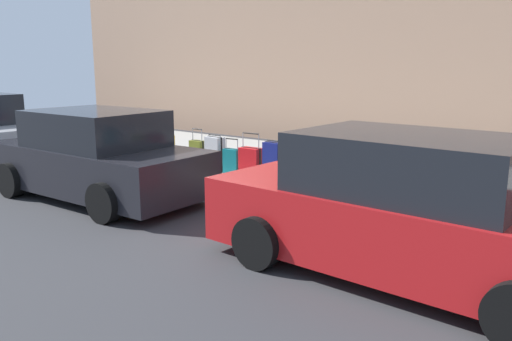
{
  "coord_description": "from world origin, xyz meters",
  "views": [
    {
      "loc": [
        -7.22,
        7.31,
        2.39
      ],
      "look_at": [
        -1.92,
        0.51,
        0.62
      ],
      "focal_mm": 36.21,
      "sensor_mm": 36.0,
      "label": 1
    }
  ],
  "objects": [
    {
      "name": "fire_hydrant",
      "position": [
        1.49,
        -0.68,
        0.52
      ],
      "size": [
        0.39,
        0.21,
        0.73
      ],
      "color": "#D89E0C",
      "rests_on": "sidewalk_curb"
    },
    {
      "name": "suitcase_silver_1",
      "position": [
        -3.46,
        -0.64,
        0.52
      ],
      "size": [
        0.4,
        0.29,
        0.82
      ],
      "color": "#9EA0A8",
      "rests_on": "sidewalk_curb"
    },
    {
      "name": "bollard_post",
      "position": [
        2.25,
        -0.53,
        0.49
      ],
      "size": [
        0.14,
        0.14,
        0.7
      ],
      "primitive_type": "cylinder",
      "color": "#333338",
      "rests_on": "sidewalk_curb"
    },
    {
      "name": "ground_plane",
      "position": [
        0.0,
        0.0,
        0.0
      ],
      "size": [
        40.0,
        40.0,
        0.0
      ],
      "primitive_type": "plane",
      "color": "#333335"
    },
    {
      "name": "sidewalk_curb",
      "position": [
        0.0,
        -2.5,
        0.07
      ],
      "size": [
        18.0,
        5.0,
        0.14
      ],
      "primitive_type": "cube",
      "color": "#9E9B93",
      "rests_on": "ground_plane"
    },
    {
      "name": "suitcase_navy_5",
      "position": [
        -1.39,
        -0.71,
        0.53
      ],
      "size": [
        0.41,
        0.24,
        0.83
      ],
      "color": "navy",
      "rests_on": "sidewalk_curb"
    },
    {
      "name": "suitcase_silver_8",
      "position": [
        0.17,
        -0.73,
        0.51
      ],
      "size": [
        0.42,
        0.25,
        0.8
      ],
      "color": "#9EA0A8",
      "rests_on": "sidewalk_curb"
    },
    {
      "name": "suitcase_teal_7",
      "position": [
        -0.33,
        -0.71,
        0.41
      ],
      "size": [
        0.37,
        0.21,
        0.76
      ],
      "color": "#0F606B",
      "rests_on": "sidewalk_curb"
    },
    {
      "name": "parked_car_charcoal_1",
      "position": [
        0.68,
        1.85,
        0.75
      ],
      "size": [
        4.38,
        2.18,
        1.6
      ],
      "color": "black",
      "rests_on": "ground_plane"
    },
    {
      "name": "suitcase_red_6",
      "position": [
        -0.85,
        -0.69,
        0.45
      ],
      "size": [
        0.46,
        0.27,
        0.92
      ],
      "color": "red",
      "rests_on": "sidewalk_curb"
    },
    {
      "name": "suitcase_maroon_3",
      "position": [
        -2.48,
        -0.6,
        0.49
      ],
      "size": [
        0.42,
        0.24,
        0.76
      ],
      "color": "maroon",
      "rests_on": "sidewalk_curb"
    },
    {
      "name": "building_facade_sidewalk_side",
      "position": [
        0.0,
        -7.6,
        4.0
      ],
      "size": [
        24.0,
        3.0,
        8.0
      ],
      "primitive_type": "cube",
      "color": "#9E7A60",
      "rests_on": "ground_plane"
    },
    {
      "name": "suitcase_olive_2",
      "position": [
        -2.98,
        -0.63,
        0.47
      ],
      "size": [
        0.37,
        0.26,
        0.89
      ],
      "color": "#59601E",
      "rests_on": "sidewalk_curb"
    },
    {
      "name": "parking_meter",
      "position": [
        -4.94,
        -0.93,
        0.97
      ],
      "size": [
        0.12,
        0.09,
        1.27
      ],
      "color": "slate",
      "rests_on": "sidewalk_curb"
    },
    {
      "name": "suitcase_black_4",
      "position": [
        -1.93,
        -0.74,
        0.41
      ],
      "size": [
        0.47,
        0.21,
        0.77
      ],
      "color": "black",
      "rests_on": "sidewalk_curb"
    },
    {
      "name": "parked_car_red_0",
      "position": [
        -5.12,
        1.85,
        0.77
      ],
      "size": [
        4.71,
        2.15,
        1.65
      ],
      "color": "#AD1619",
      "rests_on": "ground_plane"
    },
    {
      "name": "suitcase_teal_0",
      "position": [
        -4.01,
        -0.67,
        0.5
      ],
      "size": [
        0.48,
        0.26,
        1.02
      ],
      "color": "#0F606B",
      "rests_on": "sidewalk_curb"
    },
    {
      "name": "suitcase_olive_9",
      "position": [
        0.66,
        -0.71,
        0.45
      ],
      "size": [
        0.35,
        0.2,
        0.9
      ],
      "color": "#59601E",
      "rests_on": "sidewalk_curb"
    }
  ]
}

